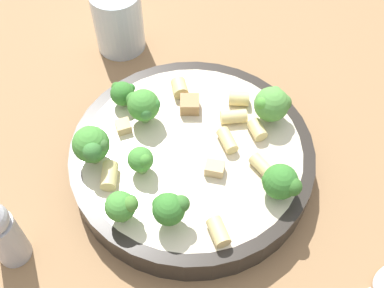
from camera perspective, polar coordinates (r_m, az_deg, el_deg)
ground_plane at (r=0.57m, az=0.00°, el=-2.86°), size 2.00×2.00×0.00m
pasta_bowl at (r=0.55m, az=0.00°, el=-1.60°), size 0.28×0.28×0.04m
broccoli_floret_0 at (r=0.51m, az=-6.10°, el=-1.87°), size 0.03×0.03×0.03m
broccoli_floret_1 at (r=0.55m, az=9.52°, el=4.72°), size 0.04×0.04×0.05m
broccoli_floret_2 at (r=0.50m, az=10.50°, el=-4.39°), size 0.04×0.04×0.04m
broccoli_floret_3 at (r=0.57m, az=-8.25°, el=5.98°), size 0.03×0.03×0.03m
broccoli_floret_4 at (r=0.52m, az=-11.79°, el=-0.16°), size 0.04×0.04×0.05m
broccoli_floret_5 at (r=0.48m, az=-8.23°, el=-7.30°), size 0.03×0.03×0.04m
broccoli_floret_6 at (r=0.47m, az=-2.53°, el=-7.63°), size 0.04×0.03×0.04m
broccoli_floret_7 at (r=0.54m, az=-5.78°, el=4.59°), size 0.04×0.04×0.05m
rigatoni_0 at (r=0.54m, az=4.21°, el=0.43°), size 0.03×0.03×0.01m
rigatoni_1 at (r=0.55m, az=7.74°, el=1.68°), size 0.03×0.03×0.02m
rigatoni_2 at (r=0.58m, az=-1.48°, el=6.66°), size 0.03×0.03×0.02m
rigatoni_3 at (r=0.48m, az=3.16°, el=-10.35°), size 0.03×0.03×0.02m
rigatoni_4 at (r=0.52m, az=-9.77°, el=-3.70°), size 0.02×0.03×0.02m
rigatoni_5 at (r=0.52m, az=8.15°, el=-2.44°), size 0.03×0.03×0.01m
rigatoni_6 at (r=0.57m, az=5.60°, el=5.39°), size 0.03×0.02×0.02m
rigatoni_7 at (r=0.56m, az=4.94°, el=3.24°), size 0.03×0.03×0.02m
chicken_chunk_0 at (r=0.52m, az=2.70°, el=-2.93°), size 0.02×0.02×0.01m
chicken_chunk_1 at (r=0.56m, az=-8.15°, el=2.08°), size 0.02×0.02×0.01m
chicken_chunk_2 at (r=0.57m, az=-0.28°, el=4.71°), size 0.03×0.03×0.02m
drinking_glass at (r=0.69m, az=-8.67°, el=13.87°), size 0.07×0.07×0.09m
pepper_shaker at (r=0.51m, az=-21.61°, el=-9.86°), size 0.03×0.03×0.09m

